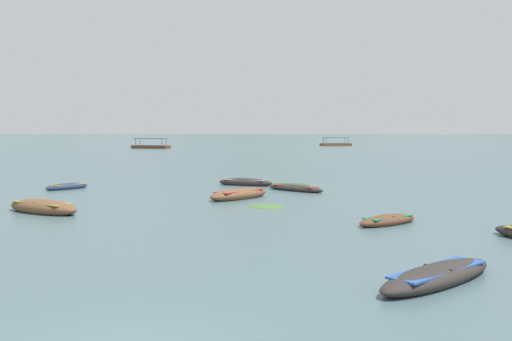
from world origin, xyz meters
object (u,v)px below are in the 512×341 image
(rowboat_2, at_px, (438,276))
(rowboat_6, at_px, (239,194))
(rowboat_1, at_px, (245,182))
(rowboat_9, at_px, (43,207))
(ferry_1, at_px, (336,144))
(rowboat_11, at_px, (295,188))
(ferry_0, at_px, (151,147))
(rowboat_5, at_px, (388,220))
(rowboat_3, at_px, (67,187))

(rowboat_2, bearing_deg, rowboat_6, 106.88)
(rowboat_1, xyz_separation_m, rowboat_9, (-9.35, -12.93, 0.04))
(rowboat_1, xyz_separation_m, ferry_1, (23.78, 110.78, 0.24))
(rowboat_1, bearing_deg, rowboat_9, -125.87)
(rowboat_9, relative_size, rowboat_11, 1.16)
(rowboat_1, relative_size, rowboat_11, 1.07)
(rowboat_1, relative_size, rowboat_9, 0.92)
(rowboat_6, distance_m, ferry_0, 97.36)
(rowboat_9, bearing_deg, ferry_1, 75.01)
(rowboat_5, xyz_separation_m, ferry_0, (-28.21, 103.59, 0.29))
(rowboat_1, distance_m, rowboat_5, 17.38)
(ferry_0, bearing_deg, rowboat_11, -74.31)
(rowboat_5, bearing_deg, rowboat_1, 109.91)
(rowboat_1, distance_m, rowboat_6, 7.60)
(rowboat_2, bearing_deg, ferry_0, 103.65)
(rowboat_3, height_order, rowboat_11, rowboat_3)
(rowboat_9, xyz_separation_m, ferry_1, (33.13, 123.71, 0.21))
(rowboat_5, bearing_deg, rowboat_9, 167.39)
(rowboat_5, height_order, rowboat_11, rowboat_11)
(rowboat_11, bearing_deg, rowboat_5, -78.04)
(rowboat_1, xyz_separation_m, ferry_0, (-22.29, 87.24, 0.24))
(rowboat_5, distance_m, rowboat_9, 15.64)
(rowboat_2, xyz_separation_m, rowboat_11, (-1.76, 21.42, -0.02))
(rowboat_11, bearing_deg, rowboat_6, -131.42)
(rowboat_3, height_order, ferry_1, ferry_1)
(rowboat_6, height_order, rowboat_9, rowboat_9)
(rowboat_6, relative_size, rowboat_11, 1.10)
(ferry_0, bearing_deg, rowboat_1, -75.67)
(rowboat_2, xyz_separation_m, rowboat_3, (-16.70, 22.64, -0.02))
(rowboat_1, height_order, rowboat_9, rowboat_9)
(rowboat_1, relative_size, rowboat_6, 0.97)
(rowboat_1, relative_size, rowboat_5, 1.30)
(rowboat_6, height_order, ferry_1, ferry_1)
(rowboat_5, bearing_deg, rowboat_11, 101.96)
(rowboat_9, bearing_deg, rowboat_11, 36.59)
(rowboat_2, distance_m, rowboat_6, 18.21)
(rowboat_3, distance_m, ferry_1, 118.61)
(rowboat_2, distance_m, rowboat_11, 21.50)
(rowboat_1, relative_size, rowboat_3, 1.39)
(ferry_0, bearing_deg, rowboat_3, -83.28)
(rowboat_9, bearing_deg, rowboat_1, 54.13)
(rowboat_3, distance_m, ferry_0, 90.25)
(rowboat_2, distance_m, ferry_1, 137.11)
(rowboat_3, xyz_separation_m, rowboat_9, (2.37, -10.54, 0.08))
(rowboat_2, relative_size, rowboat_9, 0.94)
(rowboat_9, relative_size, ferry_1, 0.52)
(rowboat_11, bearing_deg, rowboat_1, 131.80)
(rowboat_5, xyz_separation_m, rowboat_11, (-2.70, 12.75, 0.00))
(ferry_1, bearing_deg, rowboat_9, -104.99)
(rowboat_2, relative_size, rowboat_3, 1.42)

